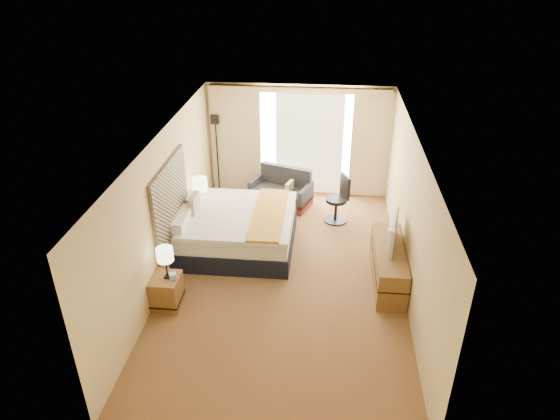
# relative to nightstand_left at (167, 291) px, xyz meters

# --- Properties ---
(floor) EXTENTS (4.20, 7.00, 0.02)m
(floor) POSITION_rel_nightstand_left_xyz_m (1.87, 1.05, -0.28)
(floor) COLOR #572318
(floor) RESTS_ON ground
(ceiling) EXTENTS (4.20, 7.00, 0.02)m
(ceiling) POSITION_rel_nightstand_left_xyz_m (1.87, 1.05, 2.33)
(ceiling) COLOR white
(ceiling) RESTS_ON wall_back
(wall_back) EXTENTS (4.20, 0.02, 2.60)m
(wall_back) POSITION_rel_nightstand_left_xyz_m (1.87, 4.55, 1.02)
(wall_back) COLOR #DABA84
(wall_back) RESTS_ON ground
(wall_front) EXTENTS (4.20, 0.02, 2.60)m
(wall_front) POSITION_rel_nightstand_left_xyz_m (1.87, -2.45, 1.02)
(wall_front) COLOR #DABA84
(wall_front) RESTS_ON ground
(wall_left) EXTENTS (0.02, 7.00, 2.60)m
(wall_left) POSITION_rel_nightstand_left_xyz_m (-0.23, 1.05, 1.02)
(wall_left) COLOR #DABA84
(wall_left) RESTS_ON ground
(wall_right) EXTENTS (0.02, 7.00, 2.60)m
(wall_right) POSITION_rel_nightstand_left_xyz_m (3.97, 1.05, 1.02)
(wall_right) COLOR #DABA84
(wall_right) RESTS_ON ground
(headboard) EXTENTS (0.06, 1.85, 1.50)m
(headboard) POSITION_rel_nightstand_left_xyz_m (-0.19, 1.25, 1.01)
(headboard) COLOR black
(headboard) RESTS_ON wall_left
(nightstand_left) EXTENTS (0.45, 0.52, 0.55)m
(nightstand_left) POSITION_rel_nightstand_left_xyz_m (0.00, 0.00, 0.00)
(nightstand_left) COLOR brown
(nightstand_left) RESTS_ON floor
(nightstand_right) EXTENTS (0.45, 0.52, 0.55)m
(nightstand_right) POSITION_rel_nightstand_left_xyz_m (0.00, 2.50, 0.00)
(nightstand_right) COLOR brown
(nightstand_right) RESTS_ON floor
(media_dresser) EXTENTS (0.50, 1.80, 0.70)m
(media_dresser) POSITION_rel_nightstand_left_xyz_m (3.70, 1.05, 0.07)
(media_dresser) COLOR brown
(media_dresser) RESTS_ON floor
(window) EXTENTS (2.30, 0.02, 2.30)m
(window) POSITION_rel_nightstand_left_xyz_m (2.12, 4.52, 1.04)
(window) COLOR white
(window) RESTS_ON wall_back
(curtains) EXTENTS (4.12, 0.19, 2.56)m
(curtains) POSITION_rel_nightstand_left_xyz_m (1.87, 4.44, 1.13)
(curtains) COLOR #CDB690
(curtains) RESTS_ON floor
(bed) EXTENTS (2.26, 2.06, 1.10)m
(bed) POSITION_rel_nightstand_left_xyz_m (0.81, 1.90, 0.13)
(bed) COLOR black
(bed) RESTS_ON floor
(loveseat) EXTENTS (1.50, 1.13, 0.84)m
(loveseat) POSITION_rel_nightstand_left_xyz_m (1.54, 3.84, 0.00)
(loveseat) COLOR #59191A
(loveseat) RESTS_ON floor
(floor_lamp) EXTENTS (0.24, 0.24, 1.91)m
(floor_lamp) POSITION_rel_nightstand_left_xyz_m (-0.03, 4.35, 1.07)
(floor_lamp) COLOR black
(floor_lamp) RESTS_ON floor
(desk_chair) EXTENTS (0.53, 0.53, 1.05)m
(desk_chair) POSITION_rel_nightstand_left_xyz_m (2.83, 3.17, 0.19)
(desk_chair) COLOR black
(desk_chair) RESTS_ON floor
(lamp_left) EXTENTS (0.27, 0.27, 0.57)m
(lamp_left) POSITION_rel_nightstand_left_xyz_m (0.05, 0.01, 0.71)
(lamp_left) COLOR black
(lamp_left) RESTS_ON nightstand_left
(lamp_right) EXTENTS (0.30, 0.30, 0.64)m
(lamp_right) POSITION_rel_nightstand_left_xyz_m (0.01, 2.49, 0.77)
(lamp_right) COLOR black
(lamp_right) RESTS_ON nightstand_right
(tissue_box) EXTENTS (0.14, 0.14, 0.10)m
(tissue_box) POSITION_rel_nightstand_left_xyz_m (0.14, -0.01, 0.32)
(tissue_box) COLOR #9BC4F0
(tissue_box) RESTS_ON nightstand_left
(telephone) EXTENTS (0.21, 0.19, 0.07)m
(telephone) POSITION_rel_nightstand_left_xyz_m (0.09, 2.52, 0.31)
(telephone) COLOR black
(telephone) RESTS_ON nightstand_right
(television) EXTENTS (0.31, 0.96, 0.55)m
(television) POSITION_rel_nightstand_left_xyz_m (3.65, 1.14, 0.70)
(television) COLOR black
(television) RESTS_ON media_dresser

